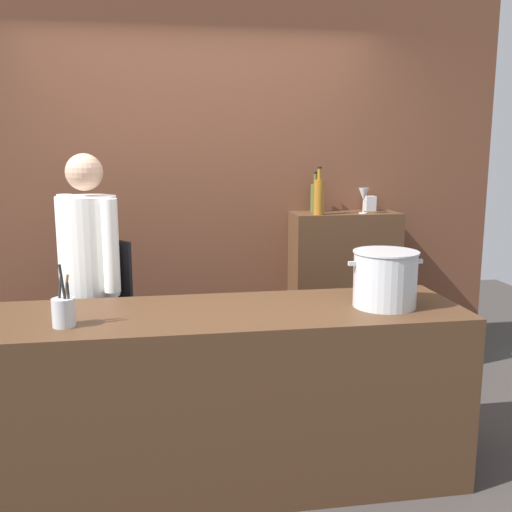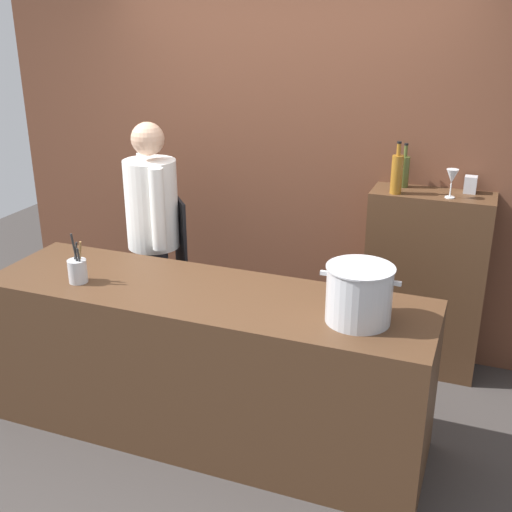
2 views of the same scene
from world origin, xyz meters
name	(u,v)px [view 1 (image 1 of 2)]	position (x,y,z in m)	size (l,w,h in m)	color
ground_plane	(220,477)	(0.00, 0.00, 0.00)	(8.00, 8.00, 0.00)	#383330
brick_back_panel	(197,175)	(0.00, 1.40, 1.50)	(4.40, 0.10, 3.00)	brown
prep_counter	(218,396)	(0.00, 0.00, 0.45)	(2.46, 0.70, 0.90)	#472D1C
bar_cabinet	(343,297)	(1.03, 1.19, 0.62)	(0.76, 0.32, 1.24)	#472D1C
chef	(90,274)	(-0.68, 0.66, 0.96)	(0.43, 0.45, 1.66)	black
stockpot_large	(385,279)	(0.84, -0.05, 1.04)	(0.39, 0.33, 0.28)	#B7BABF
utensil_crock	(64,311)	(-0.70, -0.14, 0.97)	(0.10, 0.10, 0.29)	#B7BABF
wine_bottle_amber	(319,196)	(0.81, 1.10, 1.36)	(0.07, 0.07, 0.33)	#8C5919
wine_bottle_olive	(315,197)	(0.83, 1.27, 1.34)	(0.06, 0.06, 0.28)	#475123
wine_glass_wide	(364,195)	(1.14, 1.12, 1.36)	(0.07, 0.07, 0.18)	silver
spice_tin_silver	(370,203)	(1.24, 1.28, 1.29)	(0.08, 0.08, 0.11)	#B2B2B7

